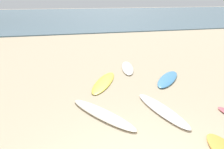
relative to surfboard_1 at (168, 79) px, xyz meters
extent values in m
cube|color=slate|center=(-2.86, 32.31, 0.00)|extent=(120.00, 40.00, 0.08)
ellipsoid|color=#4997D2|center=(0.00, 0.00, 0.00)|extent=(1.82, 2.02, 0.09)
ellipsoid|color=beige|center=(-3.06, -2.17, 0.00)|extent=(1.59, 2.42, 0.08)
ellipsoid|color=silver|center=(-1.02, 1.82, 0.00)|extent=(1.00, 2.16, 0.08)
ellipsoid|color=yellow|center=(-2.45, 0.29, -0.01)|extent=(1.64, 2.44, 0.06)
ellipsoid|color=white|center=(-1.40, -2.36, 0.00)|extent=(0.81, 2.44, 0.09)
camera|label=1|loc=(-4.33, -7.94, 3.04)|focal=39.02mm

